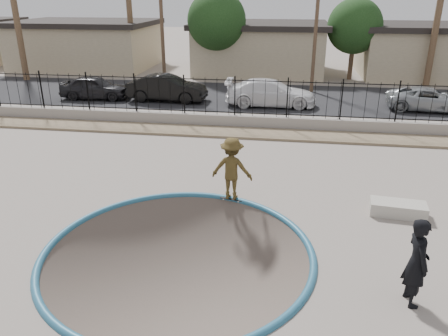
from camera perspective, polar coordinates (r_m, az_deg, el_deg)
ground at (r=23.57m, az=1.90°, el=4.01°), size 120.00×120.00×2.20m
bowl_pit at (r=11.45m, az=-6.00°, el=-10.97°), size 6.84×6.84×1.80m
coping_ring at (r=11.45m, az=-6.00°, el=-10.97°), size 7.04×7.04×0.20m
rock_strip at (r=20.57m, az=1.00°, el=4.67°), size 42.00×1.60×0.11m
retaining_wall at (r=21.55m, az=1.40°, el=6.16°), size 42.00×0.45×0.60m
fence at (r=21.25m, az=1.43°, el=9.27°), size 40.00×0.04×1.80m
street at (r=28.07m, az=3.16°, el=9.33°), size 90.00×8.00×0.04m
house_west at (r=40.97m, az=-17.48°, el=15.22°), size 11.60×8.60×3.90m
house_center at (r=37.09m, az=4.74°, el=15.49°), size 10.60×8.60×3.90m
house_east at (r=38.71m, az=26.51°, el=13.61°), size 12.60×8.60×3.90m
utility_pole_left at (r=30.52m, az=-8.18°, el=19.07°), size 1.70×0.24×9.00m
utility_pole_mid at (r=29.31m, az=12.06°, el=19.20°), size 1.70×0.24×9.50m
street_tree_left at (r=33.78m, az=-0.96°, el=18.68°), size 4.32×4.32×6.36m
street_tree_mid at (r=34.61m, az=16.71°, el=17.31°), size 3.96×3.96×5.83m
skater at (r=13.63m, az=1.03°, el=-0.45°), size 1.35×0.86×1.99m
skateboard at (r=14.02m, az=1.00°, el=-4.02°), size 0.77×0.34×0.06m
videographer at (r=10.10m, az=23.87°, el=-11.20°), size 0.58×0.79×2.01m
concrete_ledge at (r=14.07m, az=21.75°, el=-4.95°), size 1.67×0.87×0.40m
car_a at (r=28.32m, az=-16.53°, el=10.07°), size 4.24×1.91×1.41m
car_b at (r=26.84m, az=-7.45°, el=10.32°), size 4.76×1.79×1.55m
car_c at (r=25.61m, az=6.10°, el=9.75°), size 5.24×2.29×1.50m
car_d at (r=26.97m, az=25.23°, el=8.15°), size 4.67×2.40×1.26m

